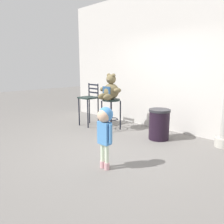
{
  "coord_description": "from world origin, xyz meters",
  "views": [
    {
      "loc": [
        2.8,
        -2.96,
        1.56
      ],
      "look_at": [
        -0.23,
        0.22,
        0.67
      ],
      "focal_mm": 35.27,
      "sensor_mm": 36.0,
      "label": 1
    }
  ],
  "objects_px": {
    "bar_stool_with_teddy": "(111,108)",
    "child_walking": "(105,125)",
    "trash_bin": "(159,124)",
    "bar_chair_empty": "(89,100)",
    "teddy_bear": "(110,90)"
  },
  "relations": [
    {
      "from": "teddy_bear",
      "to": "bar_chair_empty",
      "type": "height_order",
      "value": "teddy_bear"
    },
    {
      "from": "trash_bin",
      "to": "teddy_bear",
      "type": "bearing_deg",
      "value": -170.62
    },
    {
      "from": "bar_stool_with_teddy",
      "to": "child_walking",
      "type": "xyz_separation_m",
      "value": [
        1.46,
        -1.66,
        0.14
      ]
    },
    {
      "from": "teddy_bear",
      "to": "trash_bin",
      "type": "xyz_separation_m",
      "value": [
        1.29,
        0.21,
        -0.68
      ]
    },
    {
      "from": "trash_bin",
      "to": "bar_chair_empty",
      "type": "xyz_separation_m",
      "value": [
        -2.02,
        -0.27,
        0.35
      ]
    },
    {
      "from": "bar_stool_with_teddy",
      "to": "bar_chair_empty",
      "type": "bearing_deg",
      "value": -172.76
    },
    {
      "from": "bar_stool_with_teddy",
      "to": "trash_bin",
      "type": "distance_m",
      "value": 1.32
    },
    {
      "from": "bar_stool_with_teddy",
      "to": "bar_chair_empty",
      "type": "xyz_separation_m",
      "value": [
        -0.73,
        -0.09,
        0.12
      ]
    },
    {
      "from": "bar_chair_empty",
      "to": "trash_bin",
      "type": "bearing_deg",
      "value": 7.73
    },
    {
      "from": "trash_bin",
      "to": "bar_chair_empty",
      "type": "height_order",
      "value": "bar_chair_empty"
    },
    {
      "from": "bar_stool_with_teddy",
      "to": "child_walking",
      "type": "height_order",
      "value": "child_walking"
    },
    {
      "from": "bar_stool_with_teddy",
      "to": "teddy_bear",
      "type": "xyz_separation_m",
      "value": [
        -0.0,
        -0.03,
        0.44
      ]
    },
    {
      "from": "teddy_bear",
      "to": "trash_bin",
      "type": "distance_m",
      "value": 1.47
    },
    {
      "from": "bar_chair_empty",
      "to": "teddy_bear",
      "type": "bearing_deg",
      "value": 4.78
    },
    {
      "from": "bar_stool_with_teddy",
      "to": "bar_chair_empty",
      "type": "relative_size",
      "value": 0.69
    }
  ]
}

